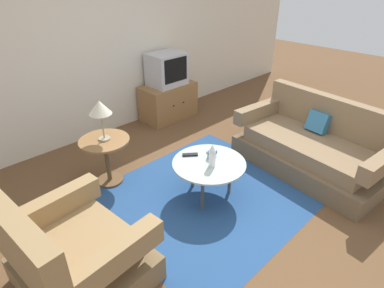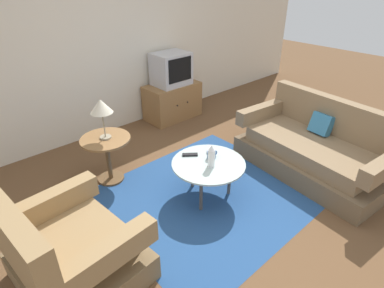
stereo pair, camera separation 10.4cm
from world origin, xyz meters
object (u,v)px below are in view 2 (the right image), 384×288
Objects in this scene: armchair at (71,254)px; television at (171,69)px; coffee_table at (208,166)px; tv_remote_dark at (190,155)px; table_lamp at (101,107)px; mug at (212,155)px; tv_stand at (172,101)px; side_table at (107,150)px; vase at (211,156)px; tv_remote_silver at (209,149)px; couch at (315,150)px.

armchair is 3.27m from television.
tv_remote_dark is (-0.04, 0.24, 0.05)m from coffee_table.
mug is (0.71, -0.95, -0.45)m from table_lamp.
tv_stand is 5.51× the size of tv_remote_dark.
armchair is 1.82× the size of side_table.
side_table reaches higher than tv_remote_dark.
vase is 1.55× the size of tv_remote_dark.
coffee_table is (1.54, 0.06, 0.09)m from armchair.
table_lamp is at bearing 93.04° from tv_remote_silver.
armchair is at bearing -130.75° from side_table.
table_lamp is at bearing 134.36° from armchair.
couch is (2.85, -0.44, -0.02)m from armchair.
table_lamp is 3.42× the size of mug.
side_table is 1.22m from vase.
television is 3.60× the size of tv_remote_silver.
television is at bearing 61.06° from coffee_table.
armchair is at bearing -176.25° from mug.
mug is (0.09, 0.04, 0.08)m from coffee_table.
tv_remote_silver is at bearing 64.99° from couch.
tv_stand is at bearing 27.93° from side_table.
side_table is at bearing 166.79° from tv_remote_dark.
vase is at bearing 78.24° from couch.
tv_stand is (1.67, 0.89, -0.12)m from side_table.
coffee_table is 4.84× the size of tv_remote_dark.
coffee_table is 1.70× the size of table_lamp.
tv_stand reaches higher than tv_remote_dark.
coffee_table is 0.88× the size of tv_stand.
side_table is 1.22× the size of table_lamp.
mug is at bearing -16.58° from tv_remote_dark.
armchair is at bearing 179.94° from vase.
vase is (0.59, -1.06, -0.37)m from table_lamp.
vase is at bearing -60.33° from side_table.
table_lamp is (0.01, -0.00, 0.51)m from side_table.
armchair is 1.54m from coffee_table.
television is 4.13× the size of mug.
tv_stand is 1.93× the size of table_lamp.
tv_remote_silver is (0.19, 0.18, 0.05)m from coffee_table.
side_table is 0.95m from tv_remote_dark.
tv_remote_dark is (-1.36, 0.74, 0.16)m from couch.
mug is at bearing -117.49° from tv_stand.
tv_stand is at bearing 60.96° from coffee_table.
armchair is at bearing -131.00° from table_lamp.
armchair reaches higher than side_table.
couch is 11.62× the size of tv_remote_dark.
tv_remote_silver is at bearing -116.71° from tv_stand.
tv_remote_dark is at bearing -52.60° from table_lamp.
couch is at bearing -37.66° from table_lamp.
armchair is 1.40m from side_table.
table_lamp reaches higher than tv_stand.
tv_remote_silver is at bearing 93.43° from armchair.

